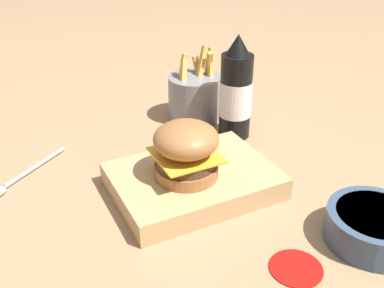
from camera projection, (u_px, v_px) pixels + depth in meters
name	position (u px, v px, depth m)	size (l,w,h in m)	color
ground_plane	(195.00, 192.00, 0.72)	(6.00, 6.00, 0.00)	#9E7A56
serving_board	(192.00, 181.00, 0.72)	(0.25, 0.18, 0.04)	tan
burger	(186.00, 150.00, 0.68)	(0.10, 0.10, 0.09)	#9E6638
ketchup_bottle	(236.00, 93.00, 0.85)	(0.06, 0.06, 0.20)	black
fries_basket	(195.00, 97.00, 0.94)	(0.11, 0.11, 0.15)	slate
side_bowl	(374.00, 226.00, 0.61)	(0.13, 0.13, 0.05)	#384C66
spoon	(14.00, 181.00, 0.74)	(0.15, 0.12, 0.01)	#B2B2B7
ketchup_puddle	(296.00, 268.00, 0.57)	(0.07, 0.07, 0.00)	#9E140F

